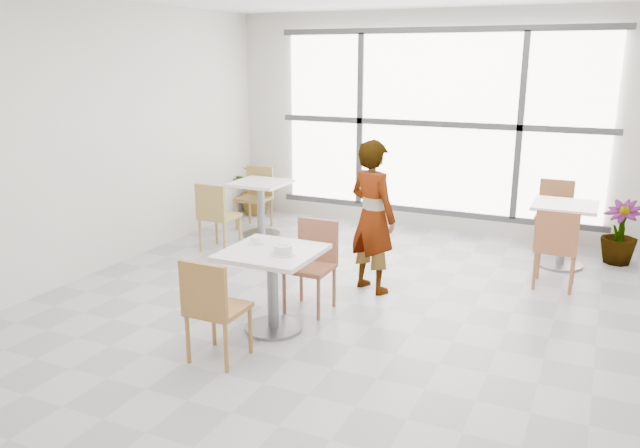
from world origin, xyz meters
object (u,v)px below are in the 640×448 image
at_px(plant_right, 620,232).
at_px(bg_chair_left_far, 256,193).
at_px(bg_table_right, 563,226).
at_px(bg_chair_right_near, 556,244).
at_px(plant_left, 258,190).
at_px(chair_near, 212,304).
at_px(chair_far, 313,259).
at_px(bg_table_left, 261,201).
at_px(person, 373,217).
at_px(coffee_cup, 256,240).
at_px(bg_chair_left_near, 216,212).
at_px(oatmeal_bowl, 283,249).
at_px(main_table, 272,275).
at_px(bg_chair_right_far, 554,210).

bearing_deg(plant_right, bg_chair_left_far, -175.27).
bearing_deg(bg_table_right, bg_chair_right_near, -90.23).
bearing_deg(plant_left, bg_chair_right_near, -18.49).
bearing_deg(chair_near, chair_far, -99.30).
bearing_deg(bg_table_left, person, -32.14).
height_order(coffee_cup, bg_table_right, coffee_cup).
relative_size(bg_table_right, bg_chair_left_far, 0.86).
distance_m(coffee_cup, bg_chair_left_near, 2.30).
height_order(oatmeal_bowl, person, person).
relative_size(bg_chair_left_near, bg_chair_right_near, 1.00).
distance_m(bg_chair_left_near, bg_chair_right_near, 4.00).
xyz_separation_m(main_table, bg_table_left, (-1.66, 2.63, -0.04)).
relative_size(main_table, chair_near, 0.92).
height_order(chair_near, bg_chair_left_far, same).
bearing_deg(chair_far, bg_table_right, 48.46).
bearing_deg(person, chair_far, 87.50).
relative_size(person, bg_chair_right_far, 1.82).
xyz_separation_m(coffee_cup, bg_chair_right_near, (2.41, 2.02, -0.28)).
height_order(bg_table_right, bg_chair_right_near, bg_chair_right_near).
height_order(bg_chair_right_near, bg_chair_right_far, same).
xyz_separation_m(main_table, person, (0.45, 1.31, 0.27)).
height_order(bg_table_left, bg_chair_right_far, bg_chair_right_far).
xyz_separation_m(person, plant_right, (2.35, 2.07, -0.41)).
relative_size(bg_table_right, plant_right, 0.99).
bearing_deg(bg_table_left, coffee_cup, -60.52).
xyz_separation_m(chair_far, plant_left, (-2.40, 3.01, -0.11)).
height_order(bg_table_right, plant_left, plant_left).
distance_m(oatmeal_bowl, person, 1.41).
xyz_separation_m(chair_near, plant_right, (2.92, 4.12, -0.12)).
distance_m(person, bg_chair_right_near, 1.94).
distance_m(chair_far, bg_chair_left_far, 3.12).
distance_m(chair_far, person, 0.82).
height_order(main_table, plant_right, plant_right).
bearing_deg(bg_chair_left_near, bg_chair_right_far, -153.03).
bearing_deg(bg_chair_left_near, bg_chair_left_far, -83.82).
height_order(chair_far, bg_chair_left_near, same).
relative_size(oatmeal_bowl, bg_chair_left_near, 0.24).
distance_m(main_table, plant_right, 4.39).
height_order(oatmeal_bowl, bg_table_right, oatmeal_bowl).
bearing_deg(chair_far, bg_table_left, 131.13).
bearing_deg(bg_chair_left_near, oatmeal_bowl, 136.70).
bearing_deg(bg_table_left, oatmeal_bowl, -56.28).
relative_size(main_table, bg_chair_left_far, 0.92).
height_order(chair_near, bg_chair_left_near, same).
height_order(main_table, bg_chair_left_far, bg_chair_left_far).
relative_size(oatmeal_bowl, person, 0.13).
distance_m(bg_chair_right_far, plant_left, 4.32).
relative_size(chair_near, bg_table_left, 1.16).
bearing_deg(plant_left, person, -40.19).
xyz_separation_m(bg_chair_left_near, plant_right, (4.59, 1.61, -0.12)).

